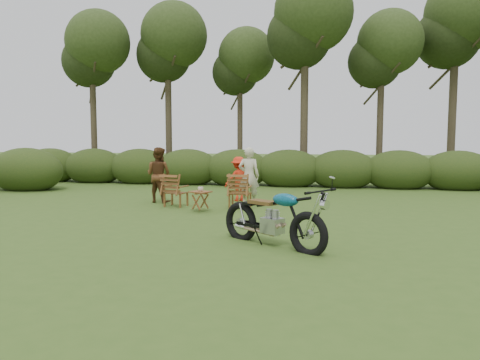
% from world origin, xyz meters
% --- Properties ---
extents(ground, '(80.00, 80.00, 0.00)m').
position_xyz_m(ground, '(0.00, 0.00, 0.00)').
color(ground, '#36541C').
rests_on(ground, ground).
extents(tree_line, '(22.52, 11.62, 8.14)m').
position_xyz_m(tree_line, '(0.50, 9.74, 3.81)').
color(tree_line, '#392D1F').
rests_on(tree_line, ground).
extents(motorcycle, '(2.26, 1.91, 1.24)m').
position_xyz_m(motorcycle, '(0.55, -0.76, 0.00)').
color(motorcycle, '#0D85B0').
rests_on(motorcycle, ground).
extents(lawn_chair_right, '(0.63, 0.63, 0.91)m').
position_xyz_m(lawn_chair_right, '(-0.80, 3.33, 0.00)').
color(lawn_chair_right, '#5D3317').
rests_on(lawn_chair_right, ground).
extents(lawn_chair_left, '(0.71, 0.71, 0.88)m').
position_xyz_m(lawn_chair_left, '(-2.55, 3.25, 0.00)').
color(lawn_chair_left, brown).
rests_on(lawn_chair_left, ground).
extents(side_table, '(0.63, 0.59, 0.52)m').
position_xyz_m(side_table, '(-1.66, 2.52, 0.26)').
color(side_table, brown).
rests_on(side_table, ground).
extents(cup, '(0.16, 0.16, 0.11)m').
position_xyz_m(cup, '(-1.67, 2.56, 0.57)').
color(cup, beige).
rests_on(cup, side_table).
extents(adult_a, '(0.59, 0.39, 1.59)m').
position_xyz_m(adult_a, '(-0.67, 3.94, 0.00)').
color(adult_a, beige).
rests_on(adult_a, ground).
extents(adult_b, '(0.89, 0.77, 1.58)m').
position_xyz_m(adult_b, '(-3.28, 3.89, 0.00)').
color(adult_b, '#522F17').
rests_on(adult_b, ground).
extents(child, '(0.96, 0.86, 1.30)m').
position_xyz_m(child, '(-1.08, 4.61, 0.00)').
color(child, red).
rests_on(child, ground).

